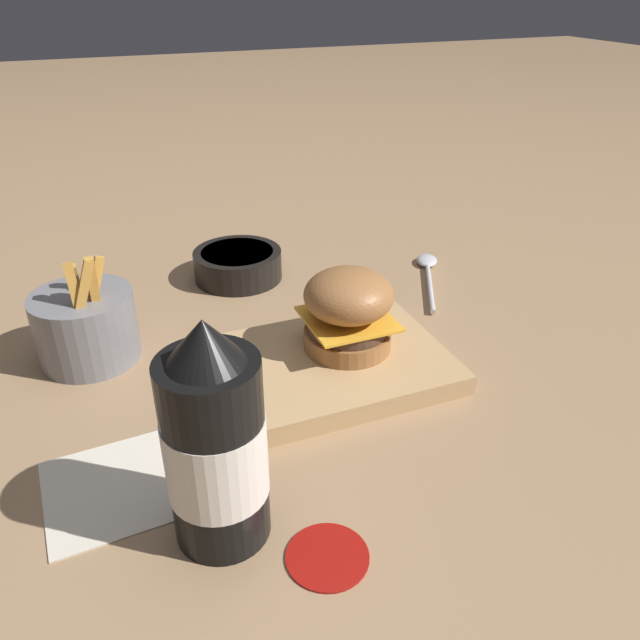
# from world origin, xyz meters

# --- Properties ---
(ground_plane) EXTENTS (6.00, 6.00, 0.00)m
(ground_plane) POSITION_xyz_m (0.00, 0.00, 0.00)
(ground_plane) COLOR #9E7A56
(serving_board) EXTENTS (0.29, 0.19, 0.02)m
(serving_board) POSITION_xyz_m (0.02, 0.07, 0.01)
(serving_board) COLOR tan
(serving_board) RESTS_ON ground_plane
(burger) EXTENTS (0.10, 0.10, 0.10)m
(burger) POSITION_xyz_m (-0.02, 0.06, 0.07)
(burger) COLOR #9E6638
(burger) RESTS_ON serving_board
(ketchup_bottle) EXTENTS (0.08, 0.08, 0.20)m
(ketchup_bottle) POSITION_xyz_m (0.17, 0.24, 0.09)
(ketchup_bottle) COLOR black
(ketchup_bottle) RESTS_ON ground_plane
(fries_basket) EXTENTS (0.12, 0.12, 0.14)m
(fries_basket) POSITION_xyz_m (0.25, -0.07, 0.04)
(fries_basket) COLOR slate
(fries_basket) RESTS_ON ground_plane
(side_bowl) EXTENTS (0.13, 0.13, 0.04)m
(side_bowl) POSITION_xyz_m (0.03, -0.22, 0.02)
(side_bowl) COLOR black
(side_bowl) RESTS_ON ground_plane
(spoon) EXTENTS (0.10, 0.18, 0.01)m
(spoon) POSITION_xyz_m (-0.24, -0.13, 0.01)
(spoon) COLOR silver
(spoon) RESTS_ON ground_plane
(ketchup_puddle) EXTENTS (0.07, 0.07, 0.00)m
(ketchup_puddle) POSITION_xyz_m (0.10, 0.30, 0.00)
(ketchup_puddle) COLOR #9E140F
(ketchup_puddle) RESTS_ON ground_plane
(parchment_square) EXTENTS (0.13, 0.13, 0.00)m
(parchment_square) POSITION_xyz_m (0.25, 0.16, 0.00)
(parchment_square) COLOR beige
(parchment_square) RESTS_ON ground_plane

